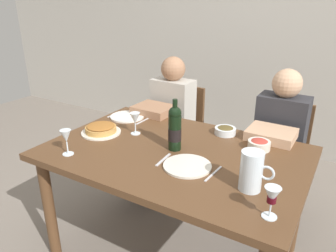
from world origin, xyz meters
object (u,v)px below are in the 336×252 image
object	(u,v)px
wine_bottle	(175,128)
chair_left	(180,128)
water_pitcher	(251,173)
salad_bowl	(259,144)
wine_glass_centre	(135,119)
wine_glass_left_diner	(272,197)
wine_glass_right_diner	(66,137)
dinner_plate_left_setting	(127,117)
dining_table	(174,164)
diner_right	(275,149)
olive_bowl	(225,130)
baked_tart	(101,129)
chair_right	(281,152)
dinner_plate_right_setting	(187,166)
diner_left	(166,124)

from	to	relation	value
wine_bottle	chair_left	distance (m)	1.05
wine_bottle	water_pitcher	bearing A→B (deg)	-20.48
salad_bowl	wine_glass_centre	world-z (taller)	wine_glass_centre
wine_glass_left_diner	wine_glass_right_diner	distance (m)	1.14
dinner_plate_left_setting	water_pitcher	bearing A→B (deg)	-23.87
wine_bottle	wine_glass_right_diner	bearing A→B (deg)	-142.97
dining_table	diner_right	xyz separation A→B (m)	(0.45, 0.63, -0.05)
olive_bowl	wine_glass_centre	xyz separation A→B (m)	(-0.51, -0.30, 0.08)
wine_glass_right_diner	baked_tart	bearing A→B (deg)	98.09
dining_table	baked_tart	size ratio (longest dim) A/B	5.74
wine_bottle	wine_glass_left_diner	xyz separation A→B (m)	(0.65, -0.35, -0.04)
wine_glass_left_diner	chair_right	xyz separation A→B (m)	(-0.19, 1.20, -0.36)
wine_glass_left_diner	wine_glass_right_diner	bearing A→B (deg)	-179.07
chair_left	chair_right	bearing A→B (deg)	-178.87
wine_bottle	dinner_plate_left_setting	distance (m)	0.66
baked_tart	wine_glass_centre	size ratio (longest dim) A/B	1.78
wine_glass_centre	chair_left	xyz separation A→B (m)	(-0.10, 0.80, -0.37)
salad_bowl	olive_bowl	distance (m)	0.28
water_pitcher	baked_tart	world-z (taller)	water_pitcher
olive_bowl	wine_glass_left_diner	world-z (taller)	wine_glass_left_diner
salad_bowl	dinner_plate_left_setting	world-z (taller)	salad_bowl
dinner_plate_left_setting	dinner_plate_right_setting	distance (m)	0.87
wine_bottle	baked_tart	size ratio (longest dim) A/B	1.18
water_pitcher	chair_right	distance (m)	1.10
dinner_plate_right_setting	diner_right	world-z (taller)	diner_right
dinner_plate_right_setting	chair_left	distance (m)	1.22
olive_bowl	dinner_plate_right_setting	bearing A→B (deg)	-91.07
dinner_plate_right_setting	olive_bowl	bearing A→B (deg)	88.93
olive_bowl	wine_glass_left_diner	bearing A→B (deg)	-56.64
olive_bowl	chair_left	world-z (taller)	chair_left
wine_glass_centre	salad_bowl	bearing A→B (deg)	13.60
baked_tart	olive_bowl	bearing A→B (deg)	29.56
wine_bottle	salad_bowl	xyz separation A→B (m)	(0.43, 0.25, -0.10)
salad_bowl	olive_bowl	bearing A→B (deg)	156.23
wine_bottle	dining_table	bearing A→B (deg)	-64.17
wine_glass_left_diner	wine_glass_right_diner	size ratio (longest dim) A/B	0.94
wine_bottle	baked_tart	xyz separation A→B (m)	(-0.54, -0.04, -0.11)
dining_table	chair_right	world-z (taller)	chair_right
wine_glass_centre	dinner_plate_left_setting	size ratio (longest dim) A/B	0.58
wine_glass_left_diner	dinner_plate_right_setting	distance (m)	0.53
diner_left	salad_bowl	bearing A→B (deg)	159.10
water_pitcher	wine_glass_left_diner	bearing A→B (deg)	-50.42
water_pitcher	dinner_plate_left_setting	distance (m)	1.20
dinner_plate_right_setting	chair_left	xyz separation A→B (m)	(-0.60, 1.02, -0.27)
baked_tart	chair_right	bearing A→B (deg)	41.60
salad_bowl	wine_bottle	bearing A→B (deg)	-149.36
dinner_plate_right_setting	wine_bottle	bearing A→B (deg)	137.09
baked_tart	diner_left	distance (m)	0.70
olive_bowl	diner_right	xyz separation A→B (m)	(0.28, 0.25, -0.17)
olive_bowl	wine_glass_right_diner	size ratio (longest dim) A/B	0.92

